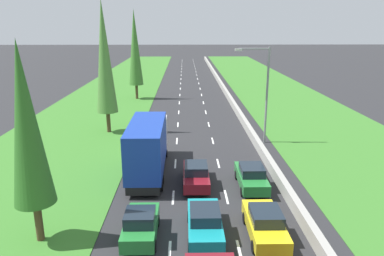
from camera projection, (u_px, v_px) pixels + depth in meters
ground_plane at (190, 92)px, 61.36m from camera, size 300.00×300.00×0.00m
grass_verge_left at (115, 92)px, 61.11m from camera, size 14.00×140.00×0.04m
grass_verge_right at (275, 91)px, 61.63m from camera, size 14.00×140.00×0.04m
median_barrier at (224, 89)px, 61.35m from camera, size 0.44×120.00×0.85m
lane_markings at (190, 92)px, 61.36m from camera, size 3.64×116.00×0.01m
green_hatchback_left_lane at (141, 225)px, 18.99m from camera, size 1.74×3.90×1.72m
blue_box_truck_left_lane at (148, 146)px, 27.16m from camera, size 2.46×9.40×4.18m
yellow_sedan_right_lane at (265, 223)px, 19.17m from camera, size 1.82×4.50×1.64m
teal_sedan_centre_lane at (205, 222)px, 19.30m from camera, size 1.82×4.50×1.64m
green_sedan_right_lane at (251, 176)px, 25.11m from camera, size 1.82×4.50×1.64m
maroon_sedan_centre_lane at (196, 175)px, 25.42m from camera, size 1.82×4.50×1.64m
poplar_tree_nearest at (26, 126)px, 17.41m from camera, size 2.06×2.06×10.38m
poplar_tree_second at (104, 57)px, 36.19m from camera, size 2.14×2.14×13.44m
poplar_tree_third at (135, 48)px, 53.38m from camera, size 2.13×2.13×13.17m
street_light_mast at (264, 89)px, 33.56m from camera, size 3.20×0.28×9.00m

